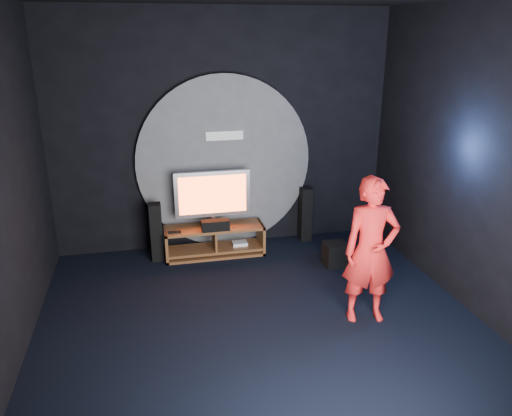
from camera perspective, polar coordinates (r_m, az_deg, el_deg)
The scene contains 13 objects.
floor at distance 5.78m, azimuth 0.69°, elevation -13.44°, with size 5.00×5.00×0.00m, color black.
back_wall at distance 7.44m, azimuth -3.77°, elevation 8.64°, with size 5.00×0.04×3.50m, color black.
front_wall at distance 2.85m, azimuth 12.72°, elevation -10.16°, with size 5.00×0.04×3.50m, color black.
right_wall at distance 6.11m, azimuth 24.28°, elevation 4.60°, with size 0.04×5.00×3.50m, color black.
wall_disc_panel at distance 7.48m, azimuth -3.62°, elevation 5.19°, with size 2.60×0.11×2.60m.
media_console at distance 7.43m, azimuth -4.71°, elevation -3.95°, with size 1.46×0.45×0.45m.
tv at distance 7.25m, azimuth -4.99°, elevation 1.37°, with size 1.10×0.22×0.82m.
center_speaker at distance 7.18m, azimuth -4.67°, elevation -1.98°, with size 0.40×0.15×0.15m, color black.
remote at distance 7.17m, azimuth -9.28°, elevation -2.74°, with size 0.18×0.05×0.02m, color black.
tower_speaker_left at distance 7.30m, azimuth -11.33°, elevation -2.72°, with size 0.17×0.19×0.86m, color black.
tower_speaker_right at distance 7.90m, azimuth 5.67°, elevation -0.70°, with size 0.17×0.19×0.86m, color black.
subwoofer at distance 7.19m, azimuth 9.02°, elevation -5.24°, with size 0.30×0.30×0.33m, color black.
player at distance 5.70m, azimuth 12.98°, elevation -4.79°, with size 0.62×0.41×1.69m, color red.
Camera 1 is at (-1.13, -4.72, 3.13)m, focal length 35.00 mm.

